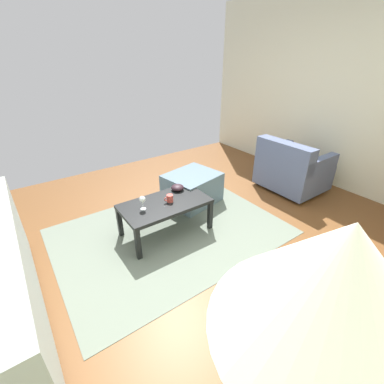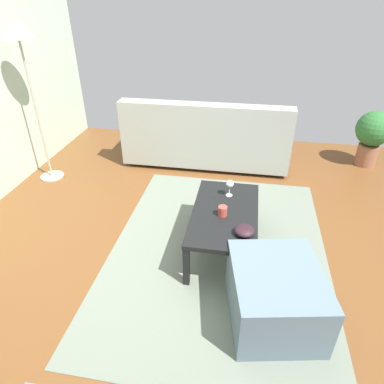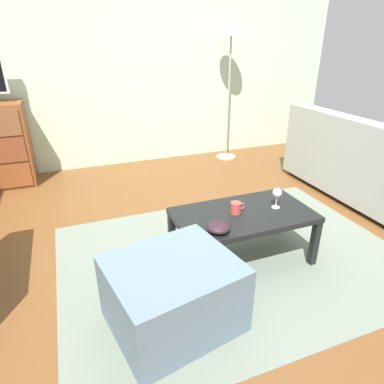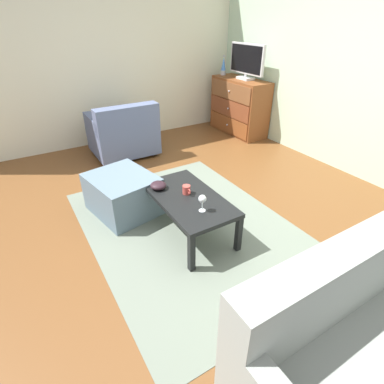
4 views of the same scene
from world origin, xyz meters
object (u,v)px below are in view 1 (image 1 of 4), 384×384
object	(u,v)px
coffee_table	(165,206)
wine_glass	(142,200)
mug	(170,198)
armchair	(292,169)
bowl_decorative	(178,188)
ottoman	(192,188)
standing_lamp	(309,359)

from	to	relation	value
coffee_table	wine_glass	bearing A→B (deg)	-2.73
mug	armchair	xyz separation A→B (m)	(-2.10, 0.13, -0.11)
bowl_decorative	ottoman	size ratio (longest dim) A/B	0.22
armchair	ottoman	xyz separation A→B (m)	(1.48, -0.56, -0.13)
standing_lamp	wine_glass	bearing A→B (deg)	-107.68
standing_lamp	ottoman	bearing A→B (deg)	-122.13
coffee_table	standing_lamp	distance (m)	2.70
armchair	coffee_table	bearing A→B (deg)	-3.77
coffee_table	ottoman	size ratio (longest dim) A/B	1.44
bowl_decorative	armchair	bearing A→B (deg)	170.48
mug	armchair	bearing A→B (deg)	176.60
coffee_table	standing_lamp	xyz separation A→B (m)	(0.98, 2.23, 1.16)
ottoman	mug	bearing A→B (deg)	34.72
wine_glass	bowl_decorative	world-z (taller)	wine_glass
standing_lamp	bowl_decorative	bearing A→B (deg)	-117.76
mug	ottoman	distance (m)	0.80
wine_glass	ottoman	distance (m)	1.07
armchair	mug	bearing A→B (deg)	-3.40
ottoman	standing_lamp	bearing A→B (deg)	57.87
coffee_table	wine_glass	xyz separation A→B (m)	(0.27, -0.01, 0.16)
ottoman	standing_lamp	world-z (taller)	standing_lamp
coffee_table	bowl_decorative	bearing A→B (deg)	-148.66
coffee_table	armchair	bearing A→B (deg)	176.23
coffee_table	bowl_decorative	xyz separation A→B (m)	(-0.28, -0.17, 0.08)
wine_glass	armchair	distance (m)	2.44
coffee_table	armchair	xyz separation A→B (m)	(-2.16, 0.14, -0.02)
coffee_table	ottoman	xyz separation A→B (m)	(-0.68, -0.42, -0.14)
coffee_table	mug	size ratio (longest dim) A/B	8.84
coffee_table	standing_lamp	size ratio (longest dim) A/B	0.57
wine_glass	standing_lamp	distance (m)	2.55
wine_glass	standing_lamp	world-z (taller)	standing_lamp
coffee_table	armchair	world-z (taller)	armchair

